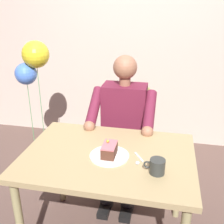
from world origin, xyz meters
name	(u,v)px	position (x,y,z in m)	size (l,w,h in m)	color
cafe_rear_panel	(141,13)	(0.00, -1.68, 1.50)	(6.40, 0.12, 3.00)	beige
dining_table	(108,165)	(0.00, 0.00, 0.63)	(1.09, 0.78, 0.71)	tan
chair	(126,133)	(0.00, -0.72, 0.50)	(0.42, 0.42, 0.91)	#9A9D4D
seated_person	(123,128)	(0.00, -0.55, 0.64)	(0.53, 0.58, 1.23)	maroon
dessert_plate	(109,156)	(-0.01, 0.03, 0.72)	(0.25, 0.25, 0.01)	white
cake_slice	(109,150)	(-0.01, 0.03, 0.76)	(0.08, 0.14, 0.10)	#522D1F
coffee_cup	(157,166)	(-0.32, 0.15, 0.76)	(0.12, 0.09, 0.09)	#2E3230
dessert_spoon	(138,160)	(-0.20, 0.04, 0.72)	(0.07, 0.14, 0.01)	silver
balloon_display	(33,74)	(0.91, -0.82, 0.99)	(0.34, 0.25, 1.29)	#B2C1C6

